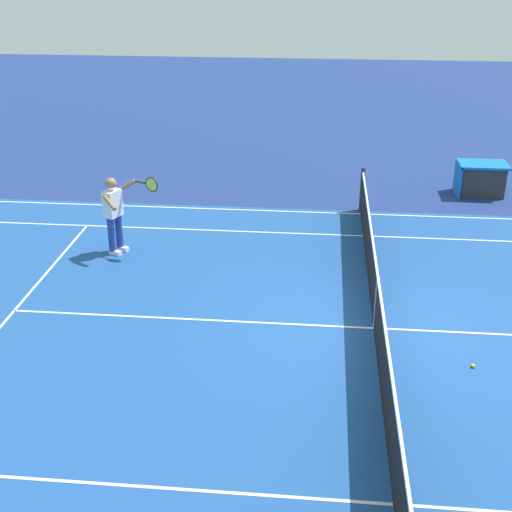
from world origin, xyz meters
The scene contains 7 objects.
ground_plane centered at (0.00, 0.00, 0.00)m, with size 60.00×60.00×0.00m, color navy.
court_slab centered at (0.00, 0.00, 0.00)m, with size 24.20×11.40×0.00m, color #1E4C93.
court_line_markings centered at (0.00, 0.00, 0.00)m, with size 23.85×11.05×0.01m.
tennis_net centered at (0.00, 0.00, 0.49)m, with size 0.10×11.70×1.08m.
tennis_player_near centered at (5.25, -2.71, 0.93)m, with size 1.19×0.75×1.70m.
tennis_ball centered at (-1.46, 1.07, 0.03)m, with size 0.07×0.07×0.07m, color #CCE01E.
equipment_cart_tarped centered at (-3.10, -7.24, 0.44)m, with size 1.25×0.84×0.85m.
Camera 1 is at (1.01, 10.47, 6.05)m, focal length 48.76 mm.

